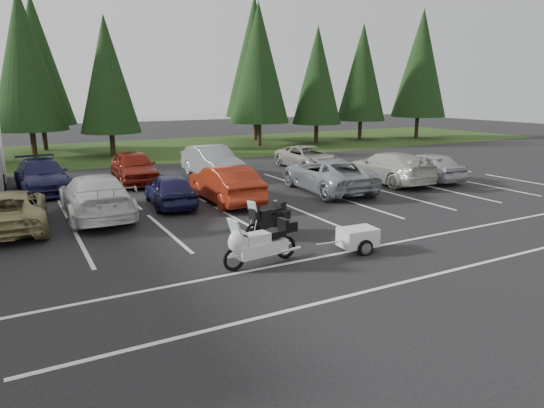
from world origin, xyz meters
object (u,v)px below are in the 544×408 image
Objects in this scene: car_near_8 at (427,166)px; car_near_6 at (327,175)px; car_far_4 at (308,157)px; car_near_2 at (10,210)px; car_far_2 at (134,167)px; car_far_3 at (212,162)px; car_far_1 at (42,176)px; car_near_3 at (96,196)px; car_near_7 at (388,167)px; car_near_4 at (170,189)px; touring_motorcycle at (261,240)px; car_near_5 at (225,184)px; adventure_motorcycle at (266,217)px; cargo_trailer at (358,240)px.

car_near_6 is at bearing 2.28° from car_near_8.
car_near_2 is at bearing -157.60° from car_far_4.
car_far_2 is (-13.54, 6.48, 0.07)m from car_near_8.
car_far_1 is at bearing 177.18° from car_far_3.
car_far_3 reaches higher than car_near_6.
car_near_2 is 0.96× the size of car_far_3.
car_far_1 is at bearing -75.96° from car_near_3.
car_far_3 is at bearing -37.56° from car_near_7.
touring_motorcycle reaches higher than car_near_4.
car_near_2 is at bearing 13.39° from car_near_4.
car_far_2 reaches higher than car_far_1.
car_near_7 is at bearing -178.41° from car_near_5.
car_near_5 is (5.15, -0.02, -0.02)m from car_near_3.
touring_motorcycle is (3.03, -7.39, -0.09)m from car_near_3.
car_far_2 reaches higher than car_near_4.
car_near_8 is at bearing -22.45° from car_far_2.
car_near_6 is 1.16× the size of car_far_2.
car_far_2 is at bearing -27.38° from car_near_7.
car_near_7 is 13.40m from touring_motorcycle.
car_near_8 reaches higher than adventure_motorcycle.
car_near_5 is 0.88× the size of car_near_7.
car_near_2 is 0.87× the size of car_near_6.
car_near_3 is (2.81, 0.41, 0.12)m from car_near_2.
car_far_1 is at bearing 101.77° from touring_motorcycle.
car_near_2 is at bearing 6.39° from car_near_6.
car_near_8 is 1.70× the size of touring_motorcycle.
touring_motorcycle reaches higher than cargo_trailer.
cargo_trailer is (-7.00, -13.62, -0.32)m from car_far_4.
car_far_2 is (-7.39, 6.29, 0.04)m from car_near_6.
car_near_3 reaches higher than car_near_8.
car_near_6 is 2.19× the size of touring_motorcycle.
car_near_6 is at bearing 4.66° from car_near_7.
car_near_4 reaches higher than car_near_2.
car_near_3 is 1.09× the size of car_far_3.
touring_motorcycle reaches higher than car_far_4.
car_near_2 is 1.12× the size of car_near_8.
car_far_1 is 4.23m from car_far_2.
car_near_6 is at bearing -179.93° from car_near_3.
car_near_6 reaches higher than car_far_4.
car_near_3 is 2.16× the size of touring_motorcycle.
car_far_1 is at bearing -179.83° from car_far_4.
car_near_8 is at bearing -178.39° from car_near_4.
car_near_2 is at bearing 2.49° from car_near_7.
car_far_3 is 1.99× the size of touring_motorcycle.
car_far_3 is (-9.47, 6.15, 0.10)m from car_near_8.
car_far_3 reaches higher than car_far_4.
car_far_3 is at bearing -55.70° from car_near_6.
car_near_4 is 5.88m from adventure_motorcycle.
car_near_3 is at bearing -111.54° from car_far_2.
car_far_3 reaches higher than touring_motorcycle.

